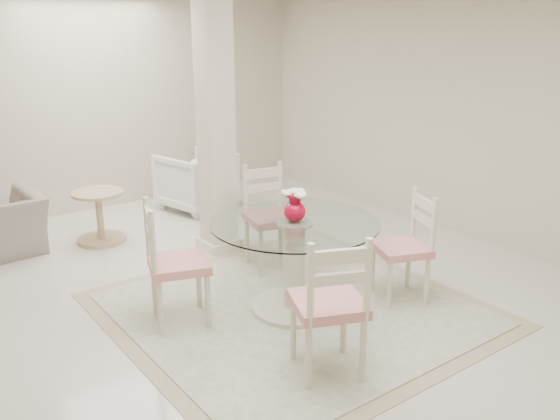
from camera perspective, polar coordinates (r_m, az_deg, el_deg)
ground at (r=5.27m, az=-3.18°, el=-8.91°), size 7.00×7.00×0.00m
room_shell at (r=4.74m, az=-3.57°, el=11.57°), size 6.02×7.02×2.71m
column at (r=6.17m, az=-6.23°, el=8.18°), size 0.30×0.30×2.70m
area_rug at (r=5.14m, az=1.35°, el=-9.54°), size 2.88×2.88×0.02m
dining_table at (r=4.97m, az=1.38°, el=-5.42°), size 1.39×1.39×0.80m
red_vase at (r=4.79m, az=1.44°, el=0.44°), size 0.21×0.20×0.28m
dining_chair_east at (r=5.24m, az=12.29°, el=-2.76°), size 0.56×0.56×1.07m
dining_chair_north at (r=5.84m, az=-1.15°, el=0.12°), size 0.54×0.54×1.13m
dining_chair_west at (r=4.76m, az=-10.66°, el=-4.29°), size 0.58×0.58×1.14m
dining_chair_south at (r=3.99m, az=5.01°, el=-8.32°), size 0.61×0.61×1.17m
armchair_white at (r=7.82m, az=-8.09°, el=2.84°), size 0.98×1.00×0.76m
side_table at (r=6.88m, az=-16.93°, el=-0.79°), size 0.56×0.56×0.58m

